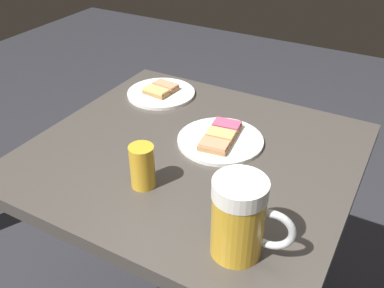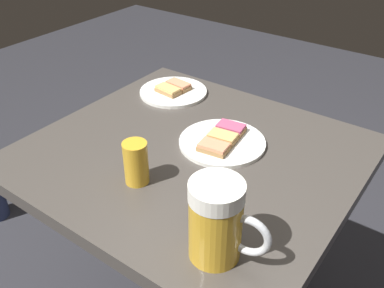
{
  "view_description": "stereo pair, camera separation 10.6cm",
  "coord_description": "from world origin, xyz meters",
  "px_view_note": "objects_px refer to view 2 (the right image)",
  "views": [
    {
      "loc": [
        -0.77,
        -0.43,
        1.37
      ],
      "look_at": [
        0.0,
        0.0,
        0.79
      ],
      "focal_mm": 39.8,
      "sensor_mm": 36.0,
      "label": 1
    },
    {
      "loc": [
        -0.72,
        -0.52,
        1.37
      ],
      "look_at": [
        0.0,
        0.0,
        0.79
      ],
      "focal_mm": 39.8,
      "sensor_mm": 36.0,
      "label": 2
    }
  ],
  "objects_px": {
    "beer_mug": "(218,222)",
    "beer_glass_small": "(136,163)",
    "plate_far": "(173,91)",
    "plate_near": "(222,141)"
  },
  "relations": [
    {
      "from": "plate_near",
      "to": "beer_mug",
      "type": "relative_size",
      "value": 1.38
    },
    {
      "from": "plate_near",
      "to": "plate_far",
      "type": "xyz_separation_m",
      "value": [
        0.16,
        0.28,
        -0.0
      ]
    },
    {
      "from": "beer_mug",
      "to": "beer_glass_small",
      "type": "distance_m",
      "value": 0.28
    },
    {
      "from": "plate_near",
      "to": "beer_glass_small",
      "type": "distance_m",
      "value": 0.26
    },
    {
      "from": "plate_far",
      "to": "beer_glass_small",
      "type": "bearing_deg",
      "value": -152.3
    },
    {
      "from": "plate_near",
      "to": "beer_glass_small",
      "type": "relative_size",
      "value": 2.19
    },
    {
      "from": "beer_mug",
      "to": "beer_glass_small",
      "type": "relative_size",
      "value": 1.59
    },
    {
      "from": "plate_far",
      "to": "plate_near",
      "type": "bearing_deg",
      "value": -118.85
    },
    {
      "from": "plate_far",
      "to": "beer_glass_small",
      "type": "distance_m",
      "value": 0.45
    },
    {
      "from": "plate_near",
      "to": "plate_far",
      "type": "height_order",
      "value": "same"
    }
  ]
}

